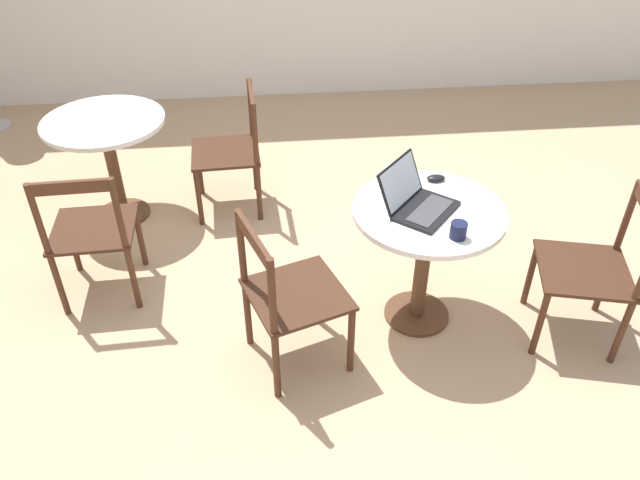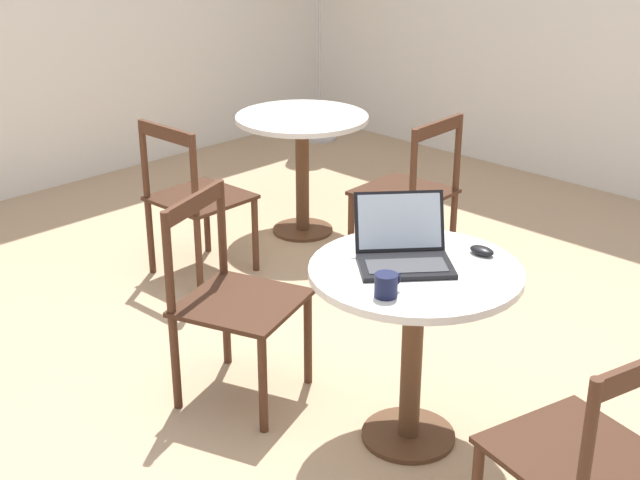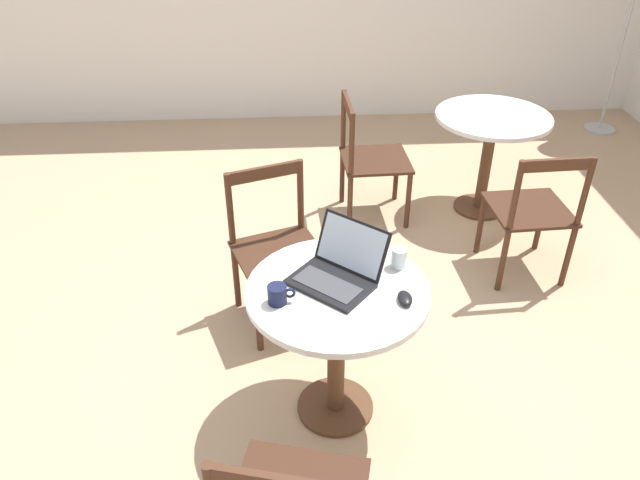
% 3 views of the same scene
% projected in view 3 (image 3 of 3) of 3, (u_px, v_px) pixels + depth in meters
% --- Properties ---
extents(ground_plane, '(16.00, 16.00, 0.00)m').
position_uv_depth(ground_plane, '(327.00, 342.00, 3.40)').
color(ground_plane, tan).
extents(cafe_table_near, '(0.78, 0.78, 0.73)m').
position_uv_depth(cafe_table_near, '(337.00, 316.00, 2.70)').
color(cafe_table_near, '#51331E').
rests_on(cafe_table_near, ground_plane).
extents(cafe_table_mid, '(0.78, 0.78, 0.73)m').
position_uv_depth(cafe_table_mid, '(490.00, 136.00, 4.28)').
color(cafe_table_mid, '#51331E').
rests_on(cafe_table_mid, ground_plane).
extents(chair_near_back, '(0.58, 0.58, 0.87)m').
position_uv_depth(chair_near_back, '(277.00, 250.00, 3.37)').
color(chair_near_back, '#472819').
rests_on(chair_near_back, ground_plane).
extents(chair_mid_front, '(0.48, 0.48, 0.87)m').
position_uv_depth(chair_mid_front, '(532.00, 212.00, 3.70)').
color(chair_mid_front, '#472819').
rests_on(chair_mid_front, ground_plane).
extents(chair_mid_left, '(0.47, 0.47, 0.87)m').
position_uv_depth(chair_mid_left, '(369.00, 159.00, 4.29)').
color(chair_mid_left, '#472819').
rests_on(chair_mid_left, ground_plane).
extents(laptop, '(0.46, 0.46, 0.23)m').
position_uv_depth(laptop, '(337.00, 271.00, 2.64)').
color(laptop, black).
rests_on(laptop, cafe_table_near).
extents(mouse, '(0.06, 0.10, 0.03)m').
position_uv_depth(mouse, '(405.00, 298.00, 2.54)').
color(mouse, black).
rests_on(mouse, cafe_table_near).
extents(mug, '(0.12, 0.08, 0.08)m').
position_uv_depth(mug, '(278.00, 294.00, 2.52)').
color(mug, '#141938').
rests_on(mug, cafe_table_near).
extents(drinking_glass, '(0.07, 0.07, 0.09)m').
position_uv_depth(drinking_glass, '(399.00, 258.00, 2.72)').
color(drinking_glass, silver).
rests_on(drinking_glass, cafe_table_near).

